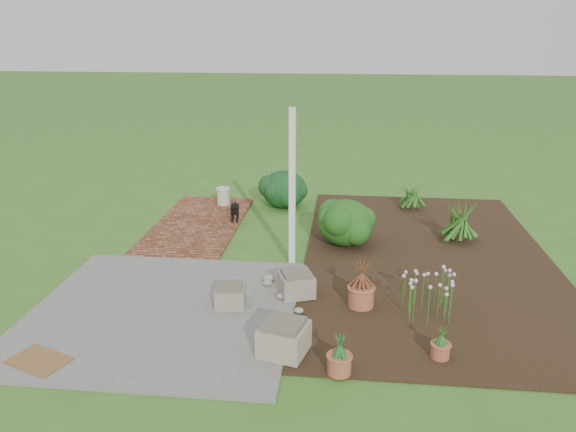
# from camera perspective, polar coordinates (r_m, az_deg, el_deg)

# --- Properties ---
(ground) EXTENTS (80.00, 80.00, 0.00)m
(ground) POSITION_cam_1_polar(r_m,az_deg,el_deg) (9.06, -1.54, -4.96)
(ground) COLOR #3C6921
(ground) RESTS_ON ground
(concrete_patio) EXTENTS (3.50, 3.50, 0.04)m
(concrete_patio) POSITION_cam_1_polar(r_m,az_deg,el_deg) (7.78, -12.60, -9.42)
(concrete_patio) COLOR #5C5C59
(concrete_patio) RESTS_ON ground
(brick_path) EXTENTS (1.60, 3.50, 0.04)m
(brick_path) POSITION_cam_1_polar(r_m,az_deg,el_deg) (10.98, -9.13, -0.79)
(brick_path) COLOR #5C2D1D
(brick_path) RESTS_ON ground
(garden_bed) EXTENTS (4.00, 7.00, 0.03)m
(garden_bed) POSITION_cam_1_polar(r_m,az_deg,el_deg) (9.54, 13.98, -4.19)
(garden_bed) COLOR black
(garden_bed) RESTS_ON ground
(veranda_post) EXTENTS (0.10, 0.10, 2.50)m
(veranda_post) POSITION_cam_1_polar(r_m,az_deg,el_deg) (8.70, 0.44, 2.79)
(veranda_post) COLOR white
(veranda_post) RESTS_ON ground
(stone_trough_near) EXTENTS (0.62, 0.62, 0.34)m
(stone_trough_near) POSITION_cam_1_polar(r_m,az_deg,el_deg) (6.62, -0.42, -12.40)
(stone_trough_near) COLOR gray
(stone_trough_near) RESTS_ON concrete_patio
(stone_trough_mid) EXTENTS (0.43, 0.43, 0.26)m
(stone_trough_mid) POSITION_cam_1_polar(r_m,az_deg,el_deg) (7.70, -5.87, -8.12)
(stone_trough_mid) COLOR gray
(stone_trough_mid) RESTS_ON concrete_patio
(stone_trough_far) EXTENTS (0.58, 0.58, 0.30)m
(stone_trough_far) POSITION_cam_1_polar(r_m,az_deg,el_deg) (7.94, 0.84, -6.98)
(stone_trough_far) COLOR gray
(stone_trough_far) RESTS_ON concrete_patio
(coir_doormat) EXTENTS (0.77, 0.63, 0.02)m
(coir_doormat) POSITION_cam_1_polar(r_m,az_deg,el_deg) (7.12, -24.00, -13.27)
(coir_doormat) COLOR brown
(coir_doormat) RESTS_ON concrete_patio
(black_dog) EXTENTS (0.18, 0.47, 0.41)m
(black_dog) POSITION_cam_1_polar(r_m,az_deg,el_deg) (10.90, -5.43, 0.68)
(black_dog) COLOR black
(black_dog) RESTS_ON brick_path
(cream_ceramic_urn) EXTENTS (0.30, 0.30, 0.35)m
(cream_ceramic_urn) POSITION_cam_1_polar(r_m,az_deg,el_deg) (12.01, -6.60, 2.00)
(cream_ceramic_urn) COLOR beige
(cream_ceramic_urn) RESTS_ON brick_path
(evergreen_shrub) EXTENTS (1.15, 1.15, 0.81)m
(evergreen_shrub) POSITION_cam_1_polar(r_m,az_deg,el_deg) (9.76, 5.88, -0.55)
(evergreen_shrub) COLOR #143610
(evergreen_shrub) RESTS_ON garden_bed
(agapanthus_clump_back) EXTENTS (1.17, 1.17, 0.86)m
(agapanthus_clump_back) POSITION_cam_1_polar(r_m,az_deg,el_deg) (10.27, 17.04, -0.19)
(agapanthus_clump_back) COLOR #1A3F13
(agapanthus_clump_back) RESTS_ON garden_bed
(agapanthus_clump_front) EXTENTS (0.84, 0.84, 0.69)m
(agapanthus_clump_front) POSITION_cam_1_polar(r_m,az_deg,el_deg) (11.88, 12.49, 2.28)
(agapanthus_clump_front) COLOR #153C0D
(agapanthus_clump_front) RESTS_ON garden_bed
(pink_flower_patch) EXTENTS (1.18, 1.18, 0.59)m
(pink_flower_patch) POSITION_cam_1_polar(r_m,az_deg,el_deg) (7.68, 13.86, -7.35)
(pink_flower_patch) COLOR #113D0F
(pink_flower_patch) RESTS_ON garden_bed
(terracotta_pot_bronze) EXTENTS (0.42, 0.42, 0.28)m
(terracotta_pot_bronze) POSITION_cam_1_polar(r_m,az_deg,el_deg) (7.72, 7.42, -8.10)
(terracotta_pot_bronze) COLOR #A55A37
(terracotta_pot_bronze) RESTS_ON garden_bed
(terracotta_pot_small_left) EXTENTS (0.22, 0.22, 0.18)m
(terracotta_pot_small_left) POSITION_cam_1_polar(r_m,az_deg,el_deg) (6.81, 15.22, -13.03)
(terracotta_pot_small_left) COLOR #A85139
(terracotta_pot_small_left) RESTS_ON garden_bed
(terracotta_pot_small_right) EXTENTS (0.33, 0.33, 0.22)m
(terracotta_pot_small_right) POSITION_cam_1_polar(r_m,az_deg,el_deg) (6.34, 5.23, -14.75)
(terracotta_pot_small_right) COLOR #9F5336
(terracotta_pot_small_right) RESTS_ON garden_bed
(purple_flowering_bush) EXTENTS (0.96, 0.96, 0.80)m
(purple_flowering_bush) POSITION_cam_1_polar(r_m,az_deg,el_deg) (11.86, -0.38, 2.83)
(purple_flowering_bush) COLOR black
(purple_flowering_bush) RESTS_ON ground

